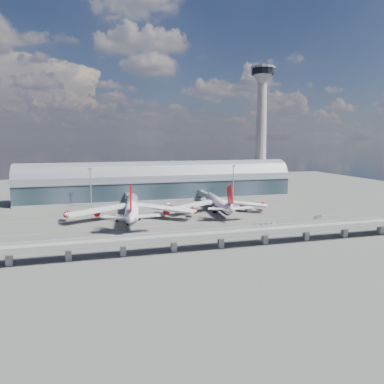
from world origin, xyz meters
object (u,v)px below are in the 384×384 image
object	(u,v)px
floodlight_mast_left	(91,186)
cargo_train_0	(171,235)
service_truck_1	(120,218)
airliner_right	(219,203)
cargo_train_1	(265,225)
service_truck_3	(248,209)
service_truck_5	(191,209)
cargo_train_2	(318,217)
service_truck_0	(129,221)
service_truck_2	(159,214)
service_truck_4	(168,205)
floodlight_mast_right	(233,182)
control_tower	(261,130)
airliner_left	(132,208)

from	to	relation	value
floodlight_mast_left	cargo_train_0	xyz separation A→B (m)	(33.92, -88.10, -12.62)
service_truck_1	airliner_right	bearing A→B (deg)	-56.75
cargo_train_0	cargo_train_1	bearing A→B (deg)	-92.99
service_truck_1	service_truck_3	xyz separation A→B (m)	(78.43, 5.60, -0.31)
service_truck_5	cargo_train_2	distance (m)	74.41
service_truck_0	cargo_train_0	bearing A→B (deg)	-70.30
service_truck_2	service_truck_3	distance (m)	55.65
service_truck_4	cargo_train_1	size ratio (longest dim) A/B	0.40
airliner_right	service_truck_4	size ratio (longest dim) A/B	13.72
service_truck_4	service_truck_5	xyz separation A→B (m)	(9.88, -19.06, 0.34)
service_truck_2	service_truck_4	size ratio (longest dim) A/B	1.56
service_truck_5	cargo_train_0	bearing A→B (deg)	179.96
floodlight_mast_right	airliner_right	xyz separation A→B (m)	(-25.11, -38.96, -8.28)
floodlight_mast_right	cargo_train_2	size ratio (longest dim) A/B	3.76
control_tower	service_truck_1	xyz separation A→B (m)	(-120.53, -75.98, -49.99)
service_truck_2	control_tower	bearing A→B (deg)	-48.03
floodlight_mast_left	cargo_train_0	world-z (taller)	floodlight_mast_left
floodlight_mast_right	cargo_train_1	xyz separation A→B (m)	(-15.80, -82.06, -12.62)
cargo_train_1	cargo_train_2	bearing A→B (deg)	-85.02
cargo_train_2	service_truck_2	bearing A→B (deg)	99.10
airliner_left	service_truck_1	xyz separation A→B (m)	(-6.65, -1.82, -5.11)
service_truck_4	airliner_left	bearing A→B (deg)	-118.72
airliner_left	service_truck_4	distance (m)	42.56
control_tower	service_truck_1	distance (m)	151.00
airliner_left	cargo_train_0	xyz separation A→B (m)	(12.79, -41.93, -5.74)
cargo_train_0	airliner_right	bearing A→B (deg)	-49.66
airliner_left	service_truck_0	xyz separation A→B (m)	(-2.60, -9.60, -5.06)
floodlight_mast_right	service_truck_0	xyz separation A→B (m)	(-81.47, -55.76, -11.95)
service_truck_2	service_truck_5	xyz separation A→B (m)	(21.27, 9.08, 0.27)
cargo_train_2	cargo_train_0	bearing A→B (deg)	128.53
service_truck_0	service_truck_3	world-z (taller)	service_truck_0
service_truck_0	service_truck_5	xyz separation A→B (m)	(39.99, 22.55, -0.05)
airliner_left	cargo_train_2	bearing A→B (deg)	-6.12
service_truck_1	service_truck_5	bearing A→B (deg)	-46.70
floodlight_mast_right	service_truck_1	distance (m)	98.80
service_truck_0	service_truck_2	size ratio (longest dim) A/B	1.09
airliner_left	service_truck_5	bearing A→B (deg)	26.51
service_truck_0	service_truck_2	xyz separation A→B (m)	(18.72, 13.47, -0.32)
floodlight_mast_left	airliner_right	bearing A→B (deg)	-27.49
floodlight_mast_left	service_truck_1	bearing A→B (deg)	-73.21
service_truck_0	service_truck_4	size ratio (longest dim) A/B	1.71
service_truck_3	service_truck_4	distance (m)	52.50
airliner_right	cargo_train_0	size ratio (longest dim) A/B	7.34
service_truck_1	service_truck_5	world-z (taller)	service_truck_1
floodlight_mast_right	service_truck_4	xyz separation A→B (m)	(-51.36, -14.15, -12.34)
service_truck_1	cargo_train_1	xyz separation A→B (m)	(69.72, -34.08, -0.63)
service_truck_5	cargo_train_0	xyz separation A→B (m)	(-24.60, -54.89, -0.62)
control_tower	airliner_right	bearing A→B (deg)	-131.91
airliner_left	cargo_train_0	distance (m)	44.22
floodlight_mast_left	service_truck_3	world-z (taller)	floodlight_mast_left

